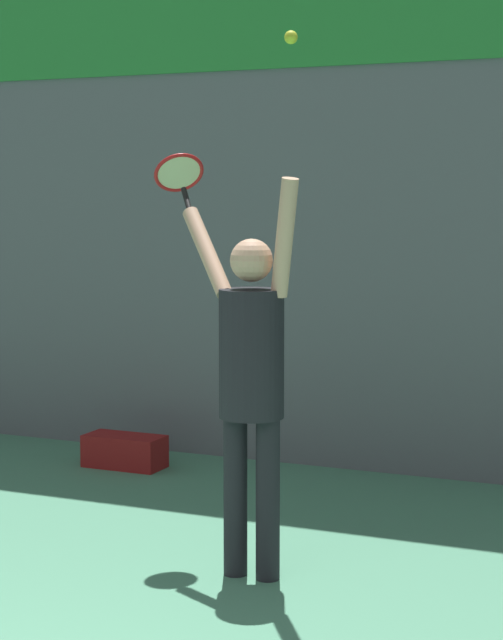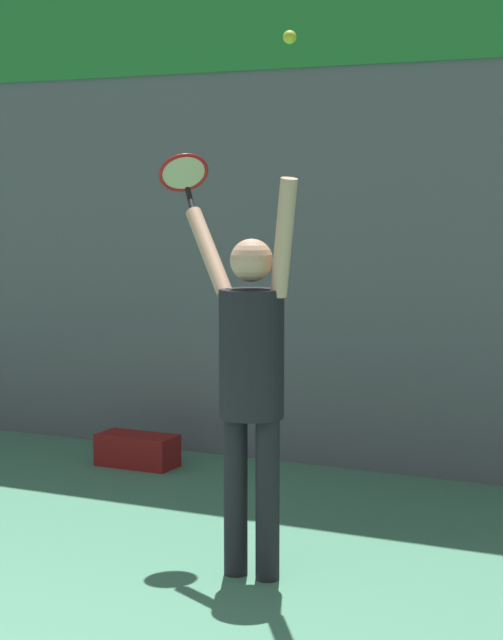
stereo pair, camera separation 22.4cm
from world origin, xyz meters
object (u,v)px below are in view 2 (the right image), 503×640
at_px(equipment_bag, 137,450).
at_px(tennis_racket, 184,175).
at_px(tennis_player, 251,369).
at_px(tennis_ball, 290,37).

bearing_deg(equipment_bag, tennis_racket, -49.57).
height_order(tennis_racket, equipment_bag, tennis_racket).
bearing_deg(tennis_racket, equipment_bag, 130.43).
distance_m(tennis_player, equipment_bag, 2.90).
bearing_deg(equipment_bag, tennis_ball, -42.82).
xyz_separation_m(tennis_player, equipment_bag, (-1.91, 1.92, -1.02)).
distance_m(tennis_player, tennis_racket, 1.31).
bearing_deg(tennis_player, tennis_ball, -18.95).
relative_size(tennis_player, tennis_racket, 5.72).
height_order(tennis_player, tennis_ball, tennis_ball).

